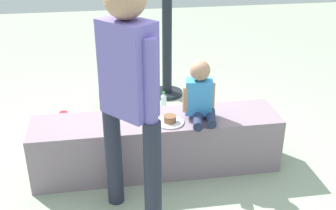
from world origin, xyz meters
TOP-DOWN VIEW (x-y plane):
  - ground_plane at (0.00, 0.00)m, footprint 12.00×12.00m
  - concrete_ledge at (0.00, 0.00)m, footprint 2.01×0.45m
  - child_seated at (0.34, -0.04)m, footprint 0.28×0.34m
  - adult_standing at (-0.24, -0.53)m, footprint 0.38×0.40m
  - cake_plate at (0.09, -0.09)m, footprint 0.22×0.22m
  - gift_bag at (0.84, 0.41)m, footprint 0.21×0.11m
  - railing_post at (0.32, 1.49)m, footprint 0.36×0.36m
  - water_bottle_near_gift at (0.22, 1.05)m, footprint 0.06×0.06m
  - water_bottle_far_side at (-0.04, 1.07)m, footprint 0.07×0.07m
  - party_cup_red at (-0.83, 0.97)m, footprint 0.08×0.08m
  - cake_box_white at (0.02, 0.48)m, footprint 0.28×0.28m
  - handbag_black_leather at (-0.32, 1.25)m, footprint 0.28×0.14m
  - handbag_brown_canvas at (-0.45, 0.40)m, footprint 0.27×0.11m

SIDE VIEW (x-z plane):
  - ground_plane at x=0.00m, z-range 0.00..0.00m
  - party_cup_red at x=-0.83m, z-range 0.00..0.11m
  - cake_box_white at x=0.02m, z-range 0.00..0.15m
  - water_bottle_far_side at x=-0.04m, z-range -0.01..0.17m
  - handbag_brown_canvas at x=-0.45m, z-range -0.04..0.24m
  - water_bottle_near_gift at x=0.22m, z-range -0.01..0.22m
  - handbag_black_leather at x=-0.32m, z-range -0.05..0.28m
  - gift_bag at x=0.84m, z-range -0.02..0.26m
  - concrete_ledge at x=0.00m, z-range 0.00..0.47m
  - railing_post at x=0.32m, z-range -0.14..1.10m
  - cake_plate at x=0.09m, z-range 0.45..0.52m
  - child_seated at x=0.34m, z-range 0.44..0.92m
  - adult_standing at x=-0.24m, z-range 0.17..1.84m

